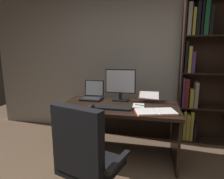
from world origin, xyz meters
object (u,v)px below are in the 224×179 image
at_px(desk, 120,117).
at_px(reading_stand_with_book, 149,97).
at_px(office_chair, 87,166).
at_px(monitor, 120,85).
at_px(bookshelf, 201,74).
at_px(computer_mouse, 92,106).
at_px(open_binder, 156,112).
at_px(pen, 140,105).
at_px(notepad, 139,106).
at_px(laptop, 92,95).
at_px(keyboard, 115,108).

distance_m(desk, reading_stand_with_book, 0.53).
xyz_separation_m(office_chair, monitor, (0.10, 1.24, 0.53)).
relative_size(bookshelf, reading_stand_with_book, 7.48).
relative_size(desk, monitor, 3.42).
bearing_deg(desk, computer_mouse, -142.92).
relative_size(office_chair, open_binder, 1.91).
bearing_deg(pen, office_chair, -112.34).
distance_m(office_chair, reading_stand_with_book, 1.44).
xyz_separation_m(desk, notepad, (0.26, -0.06, 0.20)).
distance_m(monitor, computer_mouse, 0.57).
relative_size(monitor, laptop, 1.47).
distance_m(keyboard, open_binder, 0.51).
xyz_separation_m(laptop, pen, (0.74, -0.26, -0.04)).
xyz_separation_m(bookshelf, keyboard, (-1.18, -0.90, -0.36)).
bearing_deg(office_chair, laptop, 122.74).
bearing_deg(reading_stand_with_book, computer_mouse, -145.23).
bearing_deg(notepad, pen, 0.00).
xyz_separation_m(laptop, open_binder, (0.94, -0.50, -0.04)).
distance_m(desk, laptop, 0.56).
height_order(desk, bookshelf, bookshelf).
relative_size(bookshelf, open_binder, 4.21).
relative_size(keyboard, open_binder, 0.79).
bearing_deg(pen, bookshelf, 39.11).
bearing_deg(open_binder, office_chair, -144.18).
bearing_deg(bookshelf, reading_stand_with_book, -152.22).
relative_size(bookshelf, keyboard, 5.30).
distance_m(office_chair, computer_mouse, 0.89).
distance_m(office_chair, keyboard, 0.87).
height_order(monitor, pen, monitor).
relative_size(bookshelf, monitor, 4.82).
bearing_deg(monitor, open_binder, -43.94).
distance_m(office_chair, pen, 1.12).
bearing_deg(desk, pen, -11.18).
bearing_deg(keyboard, reading_stand_with_book, 50.04).
distance_m(keyboard, notepad, 0.34).
bearing_deg(open_binder, computer_mouse, 161.28).
bearing_deg(pen, reading_stand_with_book, 70.46).
relative_size(monitor, computer_mouse, 4.44).
height_order(computer_mouse, reading_stand_with_book, reading_stand_with_book).
relative_size(bookshelf, laptop, 7.11).
bearing_deg(open_binder, desk, 133.45).
relative_size(office_chair, reading_stand_with_book, 3.40).
bearing_deg(notepad, office_chair, -111.34).
xyz_separation_m(open_binder, notepad, (-0.22, 0.24, -0.01)).
bearing_deg(computer_mouse, keyboard, 0.00).
xyz_separation_m(desk, laptop, (-0.46, 0.20, 0.25)).
xyz_separation_m(desk, computer_mouse, (-0.32, -0.25, 0.22)).
bearing_deg(laptop, office_chair, -74.93).
distance_m(desk, open_binder, 0.60).
distance_m(bookshelf, monitor, 1.28).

